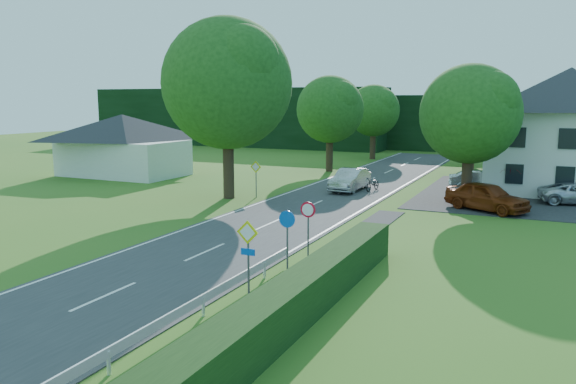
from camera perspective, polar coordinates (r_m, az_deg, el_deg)
The scene contains 26 objects.
road at distance 30.97m, azimuth -0.25°, elevation -2.56°, with size 7.00×80.00×0.04m, color #323234.
footpath at distance 13.88m, azimuth -14.17°, elevation -18.36°, with size 1.50×44.00×0.04m, color #252528.
parking_pad at distance 40.94m, azimuth 23.34°, elevation -0.40°, with size 14.00×16.00×0.04m, color #252528.
line_edge_left at distance 32.45m, azimuth -5.46°, elevation -2.01°, with size 0.12×80.00×0.01m, color white.
line_edge_right at distance 29.76m, azimuth 5.43°, elevation -3.04°, with size 0.12×80.00×0.01m, color white.
line_centre at distance 30.96m, azimuth -0.25°, elevation -2.51°, with size 0.12×80.00×0.01m, color white, non-canonical shape.
tree_main at distance 36.67m, azimuth -6.16°, elevation 8.37°, with size 9.40×9.40×11.64m, color #1D4715, non-canonical shape.
tree_left_far at distance 50.73m, azimuth 4.27°, elevation 6.93°, with size 7.00×7.00×8.58m, color #1D4715, non-canonical shape.
tree_right_far at distance 49.81m, azimuth 18.23°, elevation 6.74°, with size 7.40×7.40×9.09m, color #1D4715, non-canonical shape.
tree_left_back at distance 61.96m, azimuth 8.65°, elevation 7.04°, with size 6.60×6.60×8.07m, color #1D4715, non-canonical shape.
tree_right_back at distance 57.90m, azimuth 18.16°, elevation 6.28°, with size 6.20×6.20×7.56m, color #1D4715, non-canonical shape.
tree_right_mid at distance 35.76m, azimuth 17.90°, elevation 5.50°, with size 7.00×7.00×8.58m, color #1D4715, non-canonical shape.
treeline_left at distance 80.61m, azimuth -5.64°, elevation 7.59°, with size 44.00×6.00×8.00m, color black.
treeline_right at distance 73.65m, azimuth 21.22°, elevation 6.45°, with size 30.00×5.00×7.00m, color black.
bungalow_left at distance 49.96m, azimuth -16.41°, elevation 4.72°, with size 11.00×6.50×5.20m.
house_white at distance 43.49m, azimuth 26.49°, elevation 5.73°, with size 10.60×8.40×8.60m.
streetlight at distance 37.79m, azimuth 17.64°, elevation 5.96°, with size 2.03×0.18×8.00m.
sign_priority_right at distance 18.23m, azimuth -4.10°, elevation -5.33°, with size 0.78×0.09×2.59m.
sign_roundabout at distance 20.86m, azimuth -0.09°, elevation -3.78°, with size 0.64×0.08×2.37m.
sign_speed_limit at distance 22.61m, azimuth 2.04°, elevation -2.50°, with size 0.64×0.11×2.37m.
sign_priority_left at distance 37.07m, azimuth -3.28°, elevation 2.06°, with size 0.78×0.09×2.44m.
moving_car at distance 40.01m, azimuth 6.32°, elevation 1.26°, with size 1.65×4.72×1.55m, color #AFAFB4.
motorcycle at distance 40.15m, azimuth 8.60°, elevation 0.82°, with size 0.65×1.88×0.99m, color black.
parked_car_red at distance 34.51m, azimuth 19.55°, elevation -0.43°, with size 1.97×4.89×1.67m, color maroon.
parked_car_silver_a at distance 42.05m, azimuth 18.94°, elevation 1.10°, with size 1.50×4.30×1.42m, color #B0AFB4.
parasol at distance 40.19m, azimuth 21.68°, elevation 1.03°, with size 2.22×2.26×2.04m, color #A60D1B.
Camera 1 is at (12.88, -7.43, 6.41)m, focal length 35.00 mm.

